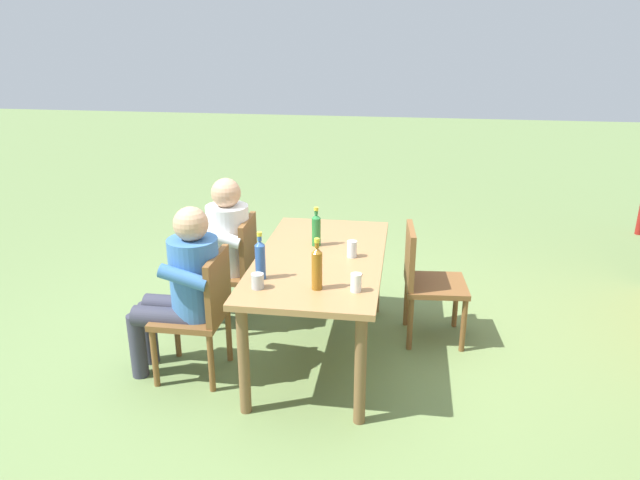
{
  "coord_description": "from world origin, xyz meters",
  "views": [
    {
      "loc": [
        3.71,
        0.56,
        2.23
      ],
      "look_at": [
        0.0,
        0.0,
        0.87
      ],
      "focal_mm": 33.32,
      "sensor_mm": 36.0,
      "label": 1
    }
  ],
  "objects_px": {
    "chair_far_left": "(425,278)",
    "dining_table": "(320,270)",
    "cup_white": "(356,283)",
    "bottle_amber": "(317,267)",
    "cup_glass": "(352,249)",
    "backpack_by_near_side": "(312,256)",
    "bottle_green": "(316,229)",
    "bottle_blue": "(260,259)",
    "chair_near_left": "(234,266)",
    "person_in_plaid_shirt": "(219,245)",
    "cup_steel": "(258,281)",
    "person_in_white_shirt": "(184,284)",
    "chair_near_right": "(202,308)",
    "table_knife": "(358,282)"
  },
  "relations": [
    {
      "from": "bottle_blue",
      "to": "table_knife",
      "type": "xyz_separation_m",
      "value": [
        -0.03,
        0.6,
        -0.13
      ]
    },
    {
      "from": "person_in_plaid_shirt",
      "to": "table_knife",
      "type": "height_order",
      "value": "person_in_plaid_shirt"
    },
    {
      "from": "chair_near_left",
      "to": "bottle_blue",
      "type": "bearing_deg",
      "value": 27.92
    },
    {
      "from": "bottle_amber",
      "to": "cup_glass",
      "type": "relative_size",
      "value": 2.82
    },
    {
      "from": "bottle_blue",
      "to": "cup_steel",
      "type": "height_order",
      "value": "bottle_blue"
    },
    {
      "from": "chair_far_left",
      "to": "cup_white",
      "type": "distance_m",
      "value": 1.04
    },
    {
      "from": "bottle_green",
      "to": "backpack_by_near_side",
      "type": "xyz_separation_m",
      "value": [
        -1.13,
        -0.22,
        -0.65
      ]
    },
    {
      "from": "bottle_green",
      "to": "cup_steel",
      "type": "xyz_separation_m",
      "value": [
        0.78,
        -0.23,
        -0.08
      ]
    },
    {
      "from": "bottle_green",
      "to": "bottle_blue",
      "type": "height_order",
      "value": "bottle_blue"
    },
    {
      "from": "cup_glass",
      "to": "cup_white",
      "type": "xyz_separation_m",
      "value": [
        0.55,
        0.08,
        -0.0
      ]
    },
    {
      "from": "chair_near_right",
      "to": "person_in_white_shirt",
      "type": "relative_size",
      "value": 0.74
    },
    {
      "from": "chair_near_left",
      "to": "cup_steel",
      "type": "height_order",
      "value": "chair_near_left"
    },
    {
      "from": "chair_far_left",
      "to": "cup_steel",
      "type": "relative_size",
      "value": 9.44
    },
    {
      "from": "chair_near_right",
      "to": "cup_glass",
      "type": "height_order",
      "value": "chair_near_right"
    },
    {
      "from": "bottle_amber",
      "to": "cup_white",
      "type": "distance_m",
      "value": 0.25
    },
    {
      "from": "cup_steel",
      "to": "backpack_by_near_side",
      "type": "height_order",
      "value": "cup_steel"
    },
    {
      "from": "person_in_plaid_shirt",
      "to": "table_knife",
      "type": "distance_m",
      "value": 1.36
    },
    {
      "from": "cup_white",
      "to": "cup_steel",
      "type": "xyz_separation_m",
      "value": [
        0.04,
        -0.58,
        -0.01
      ]
    },
    {
      "from": "person_in_plaid_shirt",
      "to": "dining_table",
      "type": "bearing_deg",
      "value": 66.19
    },
    {
      "from": "person_in_white_shirt",
      "to": "cup_steel",
      "type": "bearing_deg",
      "value": 70.26
    },
    {
      "from": "dining_table",
      "to": "cup_glass",
      "type": "relative_size",
      "value": 14.49
    },
    {
      "from": "backpack_by_near_side",
      "to": "person_in_white_shirt",
      "type": "bearing_deg",
      "value": -18.15
    },
    {
      "from": "person_in_white_shirt",
      "to": "bottle_amber",
      "type": "height_order",
      "value": "person_in_white_shirt"
    },
    {
      "from": "cup_glass",
      "to": "bottle_green",
      "type": "bearing_deg",
      "value": -124.35
    },
    {
      "from": "chair_near_left",
      "to": "bottle_amber",
      "type": "xyz_separation_m",
      "value": [
        0.89,
        0.79,
        0.4
      ]
    },
    {
      "from": "chair_near_left",
      "to": "backpack_by_near_side",
      "type": "xyz_separation_m",
      "value": [
        -0.97,
        0.45,
        -0.27
      ]
    },
    {
      "from": "person_in_plaid_shirt",
      "to": "person_in_white_shirt",
      "type": "bearing_deg",
      "value": 0.0
    },
    {
      "from": "dining_table",
      "to": "cup_steel",
      "type": "relative_size",
      "value": 17.78
    },
    {
      "from": "bottle_blue",
      "to": "cup_white",
      "type": "xyz_separation_m",
      "value": [
        0.1,
        0.6,
        -0.08
      ]
    },
    {
      "from": "bottle_blue",
      "to": "table_knife",
      "type": "height_order",
      "value": "bottle_blue"
    },
    {
      "from": "chair_far_left",
      "to": "backpack_by_near_side",
      "type": "bearing_deg",
      "value": -134.3
    },
    {
      "from": "person_in_plaid_shirt",
      "to": "bottle_amber",
      "type": "height_order",
      "value": "person_in_plaid_shirt"
    },
    {
      "from": "bottle_green",
      "to": "bottle_blue",
      "type": "distance_m",
      "value": 0.68
    },
    {
      "from": "cup_glass",
      "to": "backpack_by_near_side",
      "type": "xyz_separation_m",
      "value": [
        -1.31,
        -0.49,
        -0.59
      ]
    },
    {
      "from": "cup_steel",
      "to": "backpack_by_near_side",
      "type": "distance_m",
      "value": 1.99
    },
    {
      "from": "backpack_by_near_side",
      "to": "dining_table",
      "type": "bearing_deg",
      "value": 11.62
    },
    {
      "from": "cup_glass",
      "to": "person_in_white_shirt",
      "type": "bearing_deg",
      "value": -69.33
    },
    {
      "from": "chair_near_right",
      "to": "table_knife",
      "type": "distance_m",
      "value": 1.05
    },
    {
      "from": "chair_far_left",
      "to": "dining_table",
      "type": "bearing_deg",
      "value": -63.5
    },
    {
      "from": "table_knife",
      "to": "backpack_by_near_side",
      "type": "height_order",
      "value": "table_knife"
    },
    {
      "from": "cup_glass",
      "to": "backpack_by_near_side",
      "type": "relative_size",
      "value": 0.25
    },
    {
      "from": "bottle_green",
      "to": "backpack_by_near_side",
      "type": "bearing_deg",
      "value": -169.14
    },
    {
      "from": "person_in_white_shirt",
      "to": "person_in_plaid_shirt",
      "type": "bearing_deg",
      "value": 180.0
    },
    {
      "from": "chair_far_left",
      "to": "chair_near_right",
      "type": "bearing_deg",
      "value": -63.28
    },
    {
      "from": "chair_near_right",
      "to": "cup_white",
      "type": "xyz_separation_m",
      "value": [
        0.15,
        1.02,
        0.32
      ]
    },
    {
      "from": "chair_near_left",
      "to": "person_in_plaid_shirt",
      "type": "height_order",
      "value": "person_in_plaid_shirt"
    },
    {
      "from": "bottle_amber",
      "to": "bottle_green",
      "type": "bearing_deg",
      "value": -170.75
    },
    {
      "from": "bottle_blue",
      "to": "bottle_amber",
      "type": "bearing_deg",
      "value": 74.55
    },
    {
      "from": "bottle_green",
      "to": "chair_near_right",
      "type": "bearing_deg",
      "value": -48.82
    },
    {
      "from": "bottle_blue",
      "to": "table_knife",
      "type": "distance_m",
      "value": 0.61
    }
  ]
}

